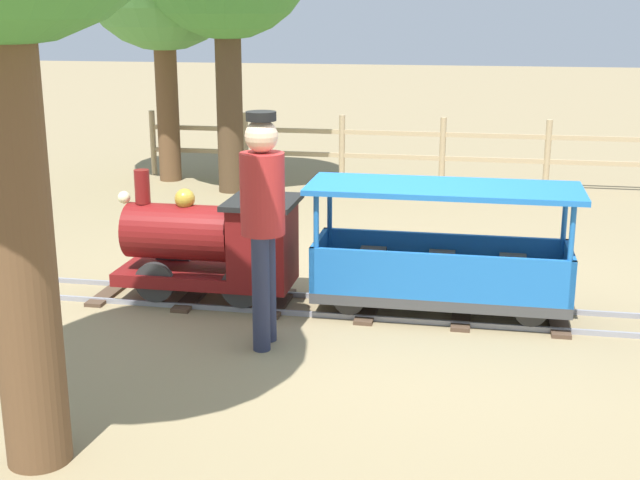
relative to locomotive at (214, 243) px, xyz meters
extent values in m
plane|color=#8C7A56|center=(0.00, -1.20, -0.49)|extent=(60.00, 60.00, 0.00)
cube|color=gray|center=(-0.21, -0.87, -0.47)|extent=(0.03, 5.70, 0.04)
cube|color=gray|center=(0.21, -0.87, -0.47)|extent=(0.03, 5.70, 0.04)
cube|color=#4C3828|center=(0.00, -2.66, -0.47)|extent=(0.66, 0.14, 0.03)
cube|color=#4C3828|center=(0.00, -1.94, -0.47)|extent=(0.66, 0.14, 0.03)
cube|color=#4C3828|center=(0.00, -1.23, -0.47)|extent=(0.66, 0.14, 0.03)
cube|color=#4C3828|center=(0.00, -0.52, -0.47)|extent=(0.66, 0.14, 0.03)
cube|color=#4C3828|center=(0.00, 0.19, -0.47)|extent=(0.66, 0.14, 0.03)
cube|color=#4C3828|center=(0.00, 0.91, -0.47)|extent=(0.66, 0.14, 0.03)
cube|color=#4C3828|center=(0.00, 1.62, -0.47)|extent=(0.66, 0.14, 0.03)
cube|color=maroon|center=(0.00, 0.08, -0.28)|extent=(0.54, 1.40, 0.10)
cylinder|color=maroon|center=(0.00, 0.28, 0.07)|extent=(0.44, 0.85, 0.44)
cylinder|color=#B7932D|center=(0.00, 0.70, 0.07)|extent=(0.37, 0.02, 0.37)
cylinder|color=maroon|center=(0.00, 0.57, 0.43)|extent=(0.12, 0.12, 0.27)
sphere|color=#B7932D|center=(0.00, 0.23, 0.34)|extent=(0.16, 0.16, 0.16)
cube|color=maroon|center=(0.00, -0.40, 0.05)|extent=(0.54, 0.45, 0.55)
cube|color=black|center=(0.00, -0.40, 0.34)|extent=(0.62, 0.53, 0.04)
sphere|color=#F2EAB2|center=(0.00, 0.73, 0.33)|extent=(0.10, 0.10, 0.10)
cylinder|color=#2D2D2D|center=(-0.21, 0.43, -0.29)|extent=(0.05, 0.32, 0.32)
cylinder|color=#2D2D2D|center=(0.21, 0.43, -0.29)|extent=(0.05, 0.32, 0.32)
cylinder|color=#2D2D2D|center=(-0.21, -0.27, -0.29)|extent=(0.05, 0.32, 0.32)
cylinder|color=#2D2D2D|center=(0.21, -0.27, -0.29)|extent=(0.05, 0.32, 0.32)
cube|color=#3F3F3F|center=(0.00, -1.77, -0.31)|extent=(0.62, 1.90, 0.08)
cube|color=blue|center=(-0.29, -1.77, -0.09)|extent=(0.04, 1.90, 0.35)
cube|color=blue|center=(0.29, -1.77, -0.09)|extent=(0.04, 1.90, 0.35)
cube|color=blue|center=(0.00, -0.84, -0.09)|extent=(0.62, 0.04, 0.35)
cube|color=blue|center=(0.00, -2.70, -0.09)|extent=(0.62, 0.04, 0.35)
cylinder|color=blue|center=(-0.28, -0.87, 0.11)|extent=(0.04, 0.04, 0.75)
cylinder|color=blue|center=(0.28, -0.87, 0.11)|extent=(0.04, 0.04, 0.75)
cylinder|color=blue|center=(-0.28, -2.67, 0.11)|extent=(0.04, 0.04, 0.75)
cylinder|color=blue|center=(0.28, -2.67, 0.11)|extent=(0.04, 0.04, 0.75)
cube|color=blue|center=(0.00, -1.77, 0.50)|extent=(0.72, 2.00, 0.04)
cube|color=brown|center=(0.00, -2.31, -0.15)|extent=(0.46, 0.20, 0.24)
cube|color=brown|center=(0.00, -1.77, -0.15)|extent=(0.46, 0.20, 0.24)
cube|color=brown|center=(0.00, -1.24, -0.15)|extent=(0.46, 0.20, 0.24)
cylinder|color=#262626|center=(-0.21, -1.11, -0.33)|extent=(0.04, 0.24, 0.24)
cylinder|color=#262626|center=(0.21, -1.11, -0.33)|extent=(0.04, 0.24, 0.24)
cylinder|color=#262626|center=(-0.21, -2.44, -0.33)|extent=(0.04, 0.24, 0.24)
cylinder|color=#262626|center=(0.21, -2.44, -0.33)|extent=(0.04, 0.24, 0.24)
cylinder|color=#282D47|center=(-0.91, -0.61, -0.09)|extent=(0.12, 0.12, 0.80)
cylinder|color=#282D47|center=(-0.73, -0.61, -0.09)|extent=(0.12, 0.12, 0.80)
cylinder|color=#B22828|center=(-0.82, -0.61, 0.59)|extent=(0.30, 0.30, 0.55)
sphere|color=beige|center=(-0.82, -0.61, 0.97)|extent=(0.22, 0.22, 0.22)
cylinder|color=black|center=(-0.82, -0.61, 1.10)|extent=(0.20, 0.20, 0.06)
cylinder|color=brown|center=(-2.55, 0.15, 0.70)|extent=(0.33, 0.33, 2.38)
cylinder|color=#4C3823|center=(4.11, 1.08, 0.62)|extent=(0.33, 0.33, 2.22)
cylinder|color=brown|center=(4.67, 2.11, 0.54)|extent=(0.30, 0.30, 2.05)
cylinder|color=tan|center=(5.00, -2.88, -0.04)|extent=(0.08, 0.08, 0.90)
cylinder|color=tan|center=(5.00, -1.54, -0.04)|extent=(0.08, 0.08, 0.90)
cylinder|color=tan|center=(5.00, -0.20, -0.04)|extent=(0.08, 0.08, 0.90)
cylinder|color=tan|center=(5.00, 1.14, -0.04)|extent=(0.08, 0.08, 0.90)
cylinder|color=tan|center=(5.00, 2.48, -0.04)|extent=(0.08, 0.08, 0.90)
cube|color=tan|center=(5.00, -0.87, 0.19)|extent=(0.04, 6.70, 0.06)
cube|color=tan|center=(5.00, -0.87, -0.13)|extent=(0.04, 6.70, 0.06)
camera|label=1|loc=(-6.15, -2.01, 1.77)|focal=47.57mm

